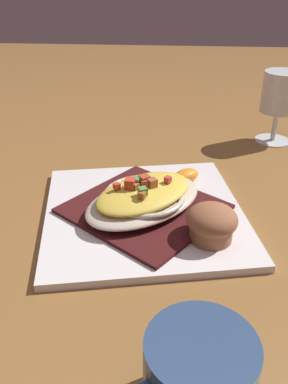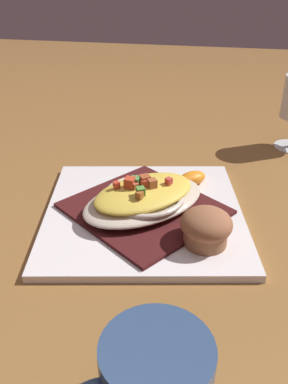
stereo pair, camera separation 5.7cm
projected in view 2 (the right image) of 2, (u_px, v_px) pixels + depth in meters
name	position (u px, v px, depth m)	size (l,w,h in m)	color
ground_plane	(144.00, 216.00, 0.59)	(2.60, 2.60, 0.00)	olive
square_plate	(144.00, 213.00, 0.59)	(0.28, 0.28, 0.01)	white
folded_napkin	(144.00, 208.00, 0.58)	(0.18, 0.19, 0.01)	#431516
gratin_dish	(144.00, 197.00, 0.57)	(0.21, 0.21, 0.05)	beige
muffin	(206.00, 227.00, 0.51)	(0.07, 0.07, 0.05)	#97613E
orange_garnish	(190.00, 179.00, 0.65)	(0.06, 0.06, 0.02)	#491967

